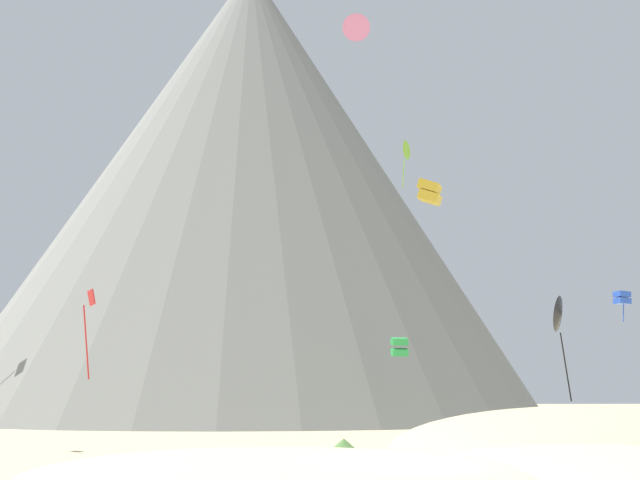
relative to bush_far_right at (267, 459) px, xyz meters
name	(u,v)px	position (x,y,z in m)	size (l,w,h in m)	color
dune_foreground_right	(612,479)	(11.44, -6.65, -0.24)	(14.29, 17.94, 2.11)	beige
dune_midground	(582,451)	(15.81, 7.17, -0.24)	(27.56, 19.07, 4.40)	beige
bush_far_right	(267,459)	(0.00, 0.00, 0.00)	(1.59, 1.59, 0.48)	#477238
bush_near_right	(344,443)	(4.28, 10.47, 0.02)	(1.22, 1.22, 0.51)	#568442
bush_far_left	(414,467)	(4.63, -6.91, 0.21)	(2.43, 2.43, 0.89)	#477238
rock_massif	(254,192)	(-0.12, 64.40, 25.90)	(88.05, 88.05, 54.09)	gray
kite_black_low	(560,315)	(17.21, 13.08, 7.04)	(1.64, 2.09, 6.04)	black
kite_gold_mid	(430,192)	(10.27, 15.70, 14.81)	(1.76, 1.69, 1.62)	gold
kite_red_low	(89,318)	(-8.66, 8.00, 6.25)	(0.64, 0.53, 4.44)	red
kite_blue_low	(622,298)	(31.53, 36.76, 10.71)	(1.32, 1.30, 2.66)	blue
kite_lime_mid	(405,151)	(14.19, 44.48, 25.66)	(1.26, 1.72, 4.68)	#8CD133
kite_pink_mid	(356,28)	(5.61, 14.35, 24.81)	(1.75, 0.72, 1.71)	pink
kite_violet_low	(143,337)	(-10.35, 46.42, 7.73)	(1.17, 1.17, 2.55)	purple
kite_green_low	(399,347)	(11.10, 31.83, 6.16)	(1.21, 1.28, 1.54)	green
kite_white_mid	(244,244)	(-1.19, 43.88, 16.21)	(0.89, 2.56, 5.86)	white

